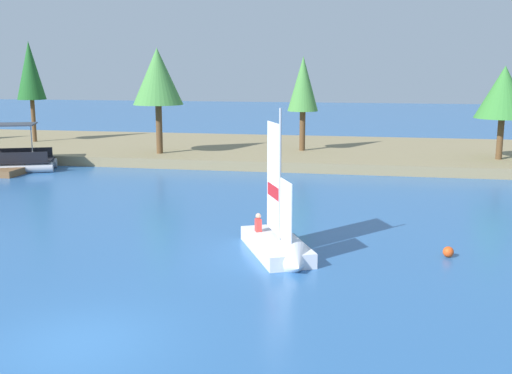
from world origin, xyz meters
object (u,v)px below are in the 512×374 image
(shoreline_tree_centre, at_px, (158,77))
(pontoon_boat, at_px, (0,160))
(sailboat, at_px, (282,248))
(channel_buoy, at_px, (448,252))
(shoreline_tree_midleft, at_px, (30,71))
(shoreline_tree_right, at_px, (504,93))
(wooden_dock, at_px, (20,167))
(shoreline_tree_midright, at_px, (303,85))

(shoreline_tree_centre, relative_size, pontoon_boat, 1.01)
(shoreline_tree_centre, bearing_deg, pontoon_boat, -148.25)
(sailboat, bearing_deg, channel_buoy, 77.72)
(sailboat, bearing_deg, shoreline_tree_midleft, -161.22)
(shoreline_tree_right, distance_m, sailboat, 23.78)
(shoreline_tree_right, relative_size, wooden_dock, 1.08)
(shoreline_tree_midleft, relative_size, shoreline_tree_right, 1.32)
(shoreline_tree_midright, height_order, channel_buoy, shoreline_tree_midright)
(shoreline_tree_right, distance_m, pontoon_boat, 31.41)
(channel_buoy, bearing_deg, shoreline_tree_centre, 132.50)
(shoreline_tree_centre, height_order, channel_buoy, shoreline_tree_centre)
(channel_buoy, bearing_deg, shoreline_tree_midleft, 141.49)
(shoreline_tree_right, height_order, wooden_dock, shoreline_tree_right)
(wooden_dock, relative_size, sailboat, 0.98)
(sailboat, relative_size, pontoon_boat, 0.80)
(wooden_dock, distance_m, channel_buoy, 27.58)
(shoreline_tree_midleft, relative_size, channel_buoy, 20.91)
(shoreline_tree_midright, bearing_deg, shoreline_tree_midleft, 176.44)
(shoreline_tree_midright, xyz_separation_m, channel_buoy, (7.32, -21.31, -4.96))
(wooden_dock, bearing_deg, shoreline_tree_centre, 32.19)
(wooden_dock, xyz_separation_m, pontoon_boat, (-1.01, -0.54, 0.49))
(wooden_dock, relative_size, channel_buoy, 14.74)
(shoreline_tree_midleft, distance_m, shoreline_tree_centre, 12.64)
(sailboat, height_order, channel_buoy, sailboat)
(shoreline_tree_right, xyz_separation_m, sailboat, (-10.85, -20.70, -4.43))
(shoreline_tree_midleft, xyz_separation_m, pontoon_boat, (3.33, -9.74, -5.34))
(shoreline_tree_midleft, bearing_deg, sailboat, -46.18)
(shoreline_tree_right, height_order, channel_buoy, shoreline_tree_right)
(channel_buoy, bearing_deg, shoreline_tree_midright, 108.96)
(shoreline_tree_right, bearing_deg, channel_buoy, -105.35)
(shoreline_tree_centre, xyz_separation_m, shoreline_tree_midright, (9.29, 3.18, -0.55))
(shoreline_tree_midright, bearing_deg, wooden_dock, -154.81)
(shoreline_tree_midright, height_order, sailboat, shoreline_tree_midright)
(shoreline_tree_midleft, height_order, pontoon_boat, shoreline_tree_midleft)
(shoreline_tree_right, bearing_deg, sailboat, -117.68)
(shoreline_tree_centre, height_order, sailboat, shoreline_tree_centre)
(shoreline_tree_centre, relative_size, sailboat, 1.27)
(sailboat, bearing_deg, shoreline_tree_centre, -175.24)
(shoreline_tree_midleft, distance_m, pontoon_boat, 11.60)
(sailboat, bearing_deg, pontoon_boat, -150.84)
(shoreline_tree_centre, distance_m, sailboat, 22.95)
(sailboat, xyz_separation_m, channel_buoy, (5.52, 1.25, -0.19))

